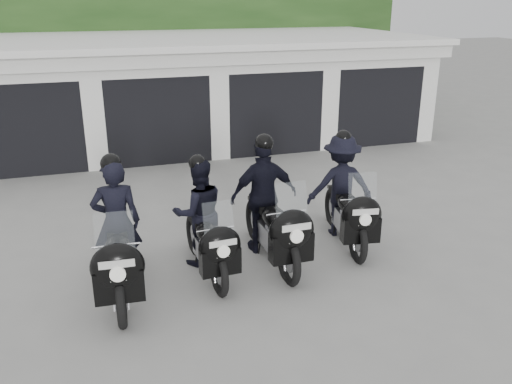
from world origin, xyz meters
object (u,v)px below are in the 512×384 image
object	(u,v)px
police_bike_a	(117,241)
police_bike_d	(344,193)
police_bike_b	(202,222)
police_bike_c	(268,205)

from	to	relation	value
police_bike_a	police_bike_d	distance (m)	3.97
police_bike_b	police_bike_c	bearing A→B (deg)	2.51
police_bike_a	police_bike_b	size ratio (longest dim) A/B	1.11
police_bike_a	police_bike_b	bearing A→B (deg)	20.29
police_bike_c	police_bike_a	bearing A→B (deg)	-169.32
police_bike_a	police_bike_b	xyz separation A→B (m)	(1.31, 0.38, -0.03)
police_bike_b	police_bike_c	size ratio (longest dim) A/B	0.90
police_bike_d	police_bike_a	bearing A→B (deg)	-159.40
police_bike_a	police_bike_d	bearing A→B (deg)	15.00
police_bike_a	police_bike_c	world-z (taller)	police_bike_c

